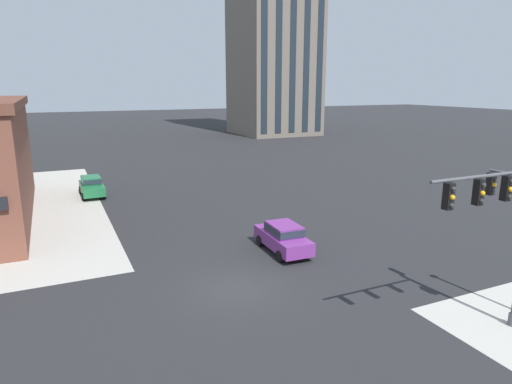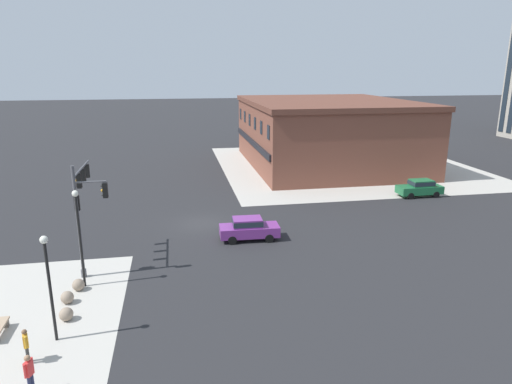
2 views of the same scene
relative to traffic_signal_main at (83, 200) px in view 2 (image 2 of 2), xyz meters
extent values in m
plane|color=#262628|center=(-7.61, 7.51, -4.60)|extent=(320.00, 320.00, 0.00)
cube|color=#B7B2A8|center=(-27.61, 27.51, -4.60)|extent=(32.00, 32.00, 0.02)
cylinder|color=#4C4C51|center=(1.10, -0.18, -4.35)|extent=(0.32, 0.32, 0.50)
cylinder|color=#4C4C51|center=(1.10, -0.18, -1.11)|extent=(0.20, 0.20, 6.98)
cylinder|color=#4C4C51|center=(-1.44, -0.18, 1.69)|extent=(5.07, 0.12, 0.12)
cylinder|color=#4C4C51|center=(1.10, 0.72, 1.39)|extent=(0.11, 1.80, 0.11)
cube|color=black|center=(-0.31, -0.18, 1.14)|extent=(0.28, 0.28, 0.90)
sphere|color=#282828|center=(-0.31, -0.34, 1.42)|extent=(0.18, 0.18, 0.18)
sphere|color=orange|center=(-0.31, -0.34, 1.14)|extent=(0.18, 0.18, 0.18)
sphere|color=#282828|center=(-0.31, -0.34, 0.86)|extent=(0.18, 0.18, 0.18)
cube|color=black|center=(-1.72, -0.18, 1.14)|extent=(0.28, 0.28, 0.90)
sphere|color=#282828|center=(-1.72, -0.34, 1.42)|extent=(0.18, 0.18, 0.18)
sphere|color=orange|center=(-1.72, -0.34, 1.14)|extent=(0.18, 0.18, 0.18)
sphere|color=#282828|center=(-1.72, -0.34, 0.86)|extent=(0.18, 0.18, 0.18)
cube|color=black|center=(-3.13, -0.18, 1.14)|extent=(0.28, 0.28, 0.90)
sphere|color=#282828|center=(-3.13, -0.34, 1.42)|extent=(0.18, 0.18, 0.18)
sphere|color=orange|center=(-3.13, -0.34, 1.14)|extent=(0.18, 0.18, 0.18)
sphere|color=#282828|center=(-3.13, -0.34, 0.86)|extent=(0.18, 0.18, 0.18)
cube|color=black|center=(0.90, -0.18, 0.09)|extent=(0.28, 0.28, 0.90)
sphere|color=#282828|center=(0.74, -0.18, 0.37)|extent=(0.18, 0.18, 0.18)
sphere|color=orange|center=(0.74, -0.18, 0.09)|extent=(0.18, 0.18, 0.18)
sphere|color=#282828|center=(0.74, -0.18, -0.19)|extent=(0.18, 0.18, 0.18)
cube|color=black|center=(1.10, 1.52, 0.84)|extent=(0.28, 0.28, 0.90)
sphere|color=#282828|center=(1.10, 1.36, 1.12)|extent=(0.18, 0.18, 0.18)
sphere|color=orange|center=(1.10, 1.36, 0.84)|extent=(0.18, 0.18, 0.18)
sphere|color=#282828|center=(1.10, 1.36, 0.56)|extent=(0.18, 0.18, 0.18)
sphere|color=gray|center=(2.88, -0.16, -4.26)|extent=(0.70, 0.70, 0.70)
sphere|color=gray|center=(4.34, -0.47, -4.26)|extent=(0.70, 0.70, 0.70)
sphere|color=gray|center=(6.17, -0.15, -4.26)|extent=(0.70, 0.70, 0.70)
cube|color=#665B51|center=(6.29, -3.05, -4.41)|extent=(0.25, 0.41, 0.39)
cylinder|color=#333333|center=(9.61, -1.00, -4.20)|extent=(0.13, 0.13, 0.81)
cylinder|color=#333333|center=(9.44, -1.05, -4.20)|extent=(0.13, 0.13, 0.81)
cube|color=gold|center=(9.52, -1.03, -3.50)|extent=(0.38, 0.29, 0.58)
cylinder|color=gold|center=(9.74, -0.96, -3.47)|extent=(0.09, 0.09, 0.55)
cylinder|color=gold|center=(9.30, -1.10, -3.47)|extent=(0.09, 0.09, 0.55)
sphere|color=brown|center=(9.52, -1.03, -3.08)|extent=(0.22, 0.22, 0.22)
cylinder|color=#232847|center=(11.58, -0.27, -4.17)|extent=(0.13, 0.13, 0.87)
cube|color=red|center=(11.66, -0.30, -3.42)|extent=(0.39, 0.30, 0.62)
cylinder|color=red|center=(11.44, -0.22, -3.39)|extent=(0.09, 0.09, 0.59)
cylinder|color=red|center=(11.88, -0.37, -3.39)|extent=(0.09, 0.09, 0.59)
sphere|color=#997051|center=(11.66, -0.30, -2.96)|extent=(0.24, 0.24, 0.24)
cylinder|color=black|center=(2.39, 0.10, -1.86)|extent=(0.14, 0.14, 5.49)
sphere|color=white|center=(2.39, 0.10, 1.07)|extent=(0.36, 0.36, 0.36)
cylinder|color=black|center=(7.90, -0.24, -2.16)|extent=(0.14, 0.14, 4.88)
sphere|color=white|center=(7.90, -0.24, 0.46)|extent=(0.36, 0.36, 0.36)
cube|color=#1E6B3D|center=(-12.01, 29.53, -3.90)|extent=(1.82, 4.42, 0.76)
cube|color=#1E6B3D|center=(-12.01, 29.68, -3.22)|extent=(1.52, 2.13, 0.60)
cube|color=#232D38|center=(-12.01, 29.68, -3.22)|extent=(1.56, 2.22, 0.40)
cylinder|color=black|center=(-11.16, 28.18, -4.28)|extent=(0.23, 0.64, 0.64)
cylinder|color=black|center=(-12.83, 28.15, -4.28)|extent=(0.23, 0.64, 0.64)
cylinder|color=black|center=(-11.19, 30.90, -4.28)|extent=(0.23, 0.64, 0.64)
cylinder|color=black|center=(-12.87, 30.88, -4.28)|extent=(0.23, 0.64, 0.64)
cube|color=#7A3389|center=(-3.33, 10.87, -3.90)|extent=(1.90, 4.46, 0.76)
cube|color=#7A3389|center=(-3.34, 10.72, -3.22)|extent=(1.57, 2.16, 0.60)
cube|color=#232D38|center=(-3.34, 10.72, -3.22)|extent=(1.60, 2.25, 0.40)
cylinder|color=black|center=(-4.12, 12.26, -4.28)|extent=(0.24, 0.65, 0.64)
cylinder|color=black|center=(-2.45, 12.21, -4.28)|extent=(0.24, 0.65, 0.64)
cylinder|color=black|center=(-4.22, 9.54, -4.28)|extent=(0.24, 0.65, 0.64)
cylinder|color=black|center=(-2.54, 9.48, -4.28)|extent=(0.24, 0.65, 0.64)
cube|color=brown|center=(-28.71, 25.37, -0.69)|extent=(24.21, 19.71, 7.83)
cube|color=brown|center=(-28.71, 25.37, 3.52)|extent=(24.70, 20.11, 0.60)
cube|color=black|center=(-28.71, 15.39, -1.28)|extent=(23.00, 0.24, 0.70)
cube|color=#1E2833|center=(-38.80, 15.47, 1.27)|extent=(1.10, 0.08, 1.50)
cube|color=#1E2833|center=(-34.77, 15.47, 1.27)|extent=(1.10, 0.08, 1.50)
cube|color=#1E2833|center=(-30.73, 15.47, 1.27)|extent=(1.10, 0.08, 1.50)
cube|color=#1E2833|center=(-26.70, 15.47, 1.27)|extent=(1.10, 0.08, 1.50)
cube|color=#1E2833|center=(-22.66, 15.47, 1.27)|extent=(1.10, 0.08, 1.50)
cube|color=#1E2833|center=(-18.62, 15.47, 1.27)|extent=(1.10, 0.08, 1.50)
camera|label=1|loc=(-14.90, -10.52, 4.70)|focal=31.39mm
camera|label=2|loc=(28.14, 5.68, 7.82)|focal=31.88mm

